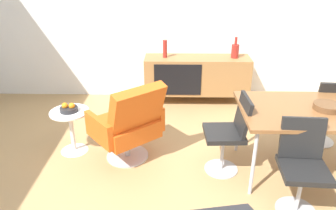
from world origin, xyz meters
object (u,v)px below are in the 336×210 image
object	(u,v)px
dining_chair_near_window	(230,132)
sideboard	(197,75)
dining_chair_front_left	(302,164)
side_table_round	(71,127)
fruit_bowl	(69,108)
lounge_chair_red	(129,123)
vase_cobalt	(235,51)
wooden_bowl_on_table	(327,107)
dining_table	(321,113)
vase_sculptural_dark	(165,49)
dining_chair_back_right	(327,109)

from	to	relation	value
dining_chair_near_window	sideboard	bearing A→B (deg)	97.14
dining_chair_front_left	side_table_round	size ratio (longest dim) A/B	1.65
sideboard	dining_chair_near_window	distance (m)	1.84
fruit_bowl	dining_chair_near_window	bearing A→B (deg)	-11.05
dining_chair_near_window	dining_chair_front_left	xyz separation A→B (m)	(0.54, -0.56, 0.00)
sideboard	fruit_bowl	xyz separation A→B (m)	(-1.54, -1.48, 0.12)
dining_chair_front_left	lounge_chair_red	xyz separation A→B (m)	(-1.61, 0.74, -0.00)
vase_cobalt	wooden_bowl_on_table	world-z (taller)	vase_cobalt
dining_chair_near_window	side_table_round	xyz separation A→B (m)	(-1.77, 0.35, -0.15)
lounge_chair_red	fruit_bowl	world-z (taller)	lounge_chair_red
wooden_bowl_on_table	dining_chair_near_window	bearing A→B (deg)	179.02
lounge_chair_red	fruit_bowl	distance (m)	0.72
lounge_chair_red	dining_chair_front_left	bearing A→B (deg)	-24.69
dining_table	wooden_bowl_on_table	size ratio (longest dim) A/B	6.15
vase_cobalt	dining_chair_front_left	bearing A→B (deg)	-84.92
vase_sculptural_dark	wooden_bowl_on_table	world-z (taller)	vase_sculptural_dark
vase_sculptural_dark	wooden_bowl_on_table	xyz separation A→B (m)	(1.65, -1.84, -0.08)
vase_cobalt	dining_table	size ratio (longest dim) A/B	0.20
dining_chair_front_left	lounge_chair_red	bearing A→B (deg)	155.31
dining_table	dining_chair_back_right	xyz separation A→B (m)	(0.35, 0.56, -0.23)
lounge_chair_red	fruit_bowl	bearing A→B (deg)	166.67
vase_sculptural_dark	wooden_bowl_on_table	size ratio (longest dim) A/B	1.01
dining_chair_near_window	dining_chair_back_right	world-z (taller)	same
sideboard	wooden_bowl_on_table	bearing A→B (deg)	-57.84
dining_chair_front_left	side_table_round	bearing A→B (deg)	158.55
wooden_bowl_on_table	dining_chair_back_right	distance (m)	0.72
sideboard	wooden_bowl_on_table	size ratio (longest dim) A/B	6.15
vase_sculptural_dark	dining_chair_near_window	size ratio (longest dim) A/B	0.31
sideboard	fruit_bowl	size ratio (longest dim) A/B	8.00
dining_chair_front_left	fruit_bowl	bearing A→B (deg)	158.57
dining_chair_near_window	dining_chair_back_right	bearing A→B (deg)	24.27
dining_chair_front_left	lounge_chair_red	size ratio (longest dim) A/B	0.90
dining_table	dining_chair_near_window	xyz separation A→B (m)	(-0.89, 0.00, -0.23)
dining_table	side_table_round	xyz separation A→B (m)	(-2.65, 0.35, -0.38)
dining_table	wooden_bowl_on_table	bearing A→B (deg)	-19.33
lounge_chair_red	side_table_round	world-z (taller)	lounge_chair_red
vase_sculptural_dark	dining_chair_near_window	distance (m)	2.00
sideboard	dining_chair_near_window	size ratio (longest dim) A/B	1.87
vase_cobalt	dining_table	distance (m)	1.91
side_table_round	fruit_bowl	bearing A→B (deg)	-92.02
dining_table	lounge_chair_red	distance (m)	1.98
sideboard	vase_cobalt	size ratio (longest dim) A/B	5.11
lounge_chair_red	dining_chair_back_right	bearing A→B (deg)	9.28
vase_cobalt	dining_chair_back_right	distance (m)	1.60
vase_sculptural_dark	side_table_round	size ratio (longest dim) A/B	0.50
vase_cobalt	sideboard	bearing A→B (deg)	-179.81
sideboard	side_table_round	world-z (taller)	sideboard
dining_chair_near_window	side_table_round	bearing A→B (deg)	168.93
dining_chair_near_window	dining_chair_front_left	distance (m)	0.78
vase_sculptural_dark	dining_table	world-z (taller)	vase_sculptural_dark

